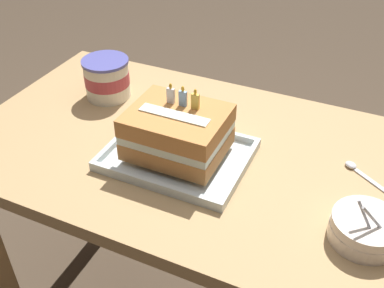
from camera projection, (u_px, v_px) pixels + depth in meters
The scene contains 6 objects.
dining_table at pixel (205, 186), 1.16m from camera, with size 1.20×0.67×0.75m.
foil_tray at pixel (178, 156), 1.07m from camera, with size 0.32×0.25×0.02m.
birthday_cake at pixel (177, 132), 1.02m from camera, with size 0.21×0.18×0.15m.
bowl_stack at pixel (365, 229), 0.86m from camera, with size 0.13×0.13×0.10m.
ice_cream_tub at pixel (107, 78), 1.27m from camera, with size 0.13×0.13×0.11m.
serving_spoon_near_tray at pixel (357, 170), 1.03m from camera, with size 0.11×0.08×0.01m.
Camera 1 is at (0.33, -0.80, 1.42)m, focal length 42.60 mm.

